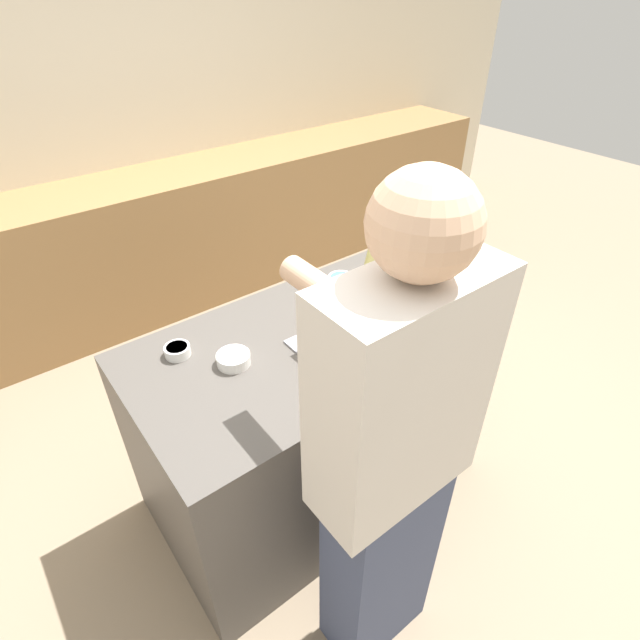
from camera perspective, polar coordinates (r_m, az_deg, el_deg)
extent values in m
plane|color=gray|center=(2.57, -0.85, -17.82)|extent=(12.00, 12.00, 0.00)
cube|color=beige|center=(3.69, -24.31, 20.94)|extent=(8.00, 0.05, 2.60)
cube|color=#9E7547|center=(3.67, -19.65, 7.73)|extent=(6.00, 0.60, 0.93)
cube|color=#514C47|center=(2.23, -0.96, -11.02)|extent=(1.40, 0.79, 0.89)
cube|color=#9E9EA8|center=(1.90, 3.23, -2.49)|extent=(0.39, 0.30, 0.01)
cube|color=brown|center=(1.85, 3.31, -0.50)|extent=(0.20, 0.12, 0.16)
cube|color=white|center=(1.79, 3.43, 2.16)|extent=(0.22, 0.14, 0.05)
cylinder|color=brown|center=(1.81, 4.38, 4.45)|extent=(0.02, 0.02, 0.06)
cone|color=#DBD675|center=(2.04, 6.19, 6.85)|extent=(0.14, 0.14, 0.40)
cylinder|color=white|center=(1.90, -15.97, -3.40)|extent=(0.09, 0.09, 0.04)
cylinder|color=#4770DB|center=(1.89, -16.05, -3.05)|extent=(0.08, 0.08, 0.01)
cylinder|color=white|center=(1.82, -9.85, -4.42)|extent=(0.12, 0.12, 0.04)
cylinder|color=pink|center=(1.81, -9.91, -4.03)|extent=(0.10, 0.10, 0.01)
cylinder|color=white|center=(2.21, 2.43, 4.35)|extent=(0.12, 0.12, 0.05)
cylinder|color=#4770DB|center=(2.20, 2.44, 4.80)|extent=(0.10, 0.10, 0.01)
cylinder|color=white|center=(2.11, -0.28, 2.53)|extent=(0.09, 0.09, 0.05)
cylinder|color=pink|center=(2.10, -0.28, 2.93)|extent=(0.08, 0.08, 0.01)
cube|color=#424C6B|center=(1.87, 6.81, -25.69)|extent=(0.36, 0.20, 0.86)
cube|color=silver|center=(1.26, 9.28, -8.58)|extent=(0.47, 0.21, 0.68)
sphere|color=#DBAD89|center=(1.00, 11.80, 10.61)|extent=(0.23, 0.23, 0.23)
cylinder|color=#DBAD89|center=(1.29, 2.58, 1.88)|extent=(0.08, 0.47, 0.08)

